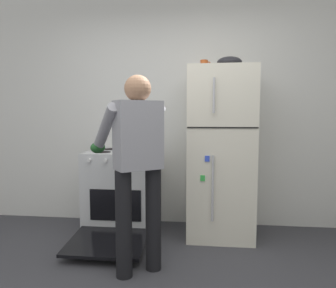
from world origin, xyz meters
TOP-DOWN VIEW (x-y plane):
  - kitchen_wall_back at (0.00, 1.95)m, footprint 6.00×0.10m
  - refrigerator at (0.50, 1.57)m, footprint 0.68×0.72m
  - stove_range at (-0.56, 1.55)m, footprint 0.76×1.21m
  - person_cook at (-0.21, 0.68)m, footprint 0.69×0.75m
  - red_pot at (-0.40, 1.52)m, footprint 0.34×0.24m
  - coffee_mug at (0.33, 1.62)m, footprint 0.11×0.08m
  - mixing_bowl at (0.58, 1.57)m, footprint 0.26×0.26m

SIDE VIEW (x-z plane):
  - stove_range at x=-0.56m, z-range -0.01..0.89m
  - refrigerator at x=0.50m, z-range 0.00..1.77m
  - red_pot at x=-0.40m, z-range 0.90..1.01m
  - person_cook at x=-0.21m, z-range 0.16..1.76m
  - kitchen_wall_back at x=0.00m, z-range 0.00..2.70m
  - coffee_mug at x=0.33m, z-range 1.77..1.87m
  - mixing_bowl at x=0.58m, z-range 1.77..1.89m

